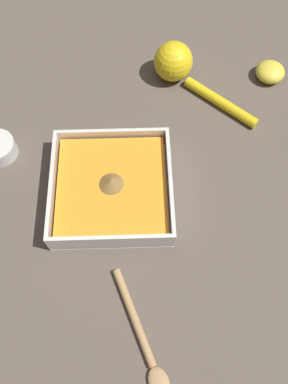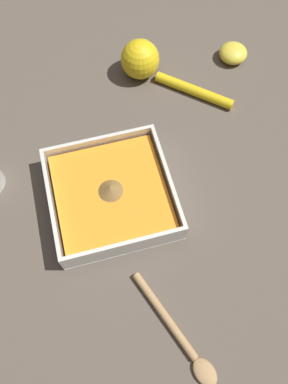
% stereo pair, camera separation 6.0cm
% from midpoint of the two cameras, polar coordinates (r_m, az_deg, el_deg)
% --- Properties ---
extents(ground_plane, '(4.00, 4.00, 0.00)m').
position_cam_midpoint_polar(ground_plane, '(0.65, -9.74, 1.91)').
color(ground_plane, brown).
extents(square_dish, '(0.19, 0.19, 0.05)m').
position_cam_midpoint_polar(square_dish, '(0.61, -7.79, -0.80)').
color(square_dish, silver).
rests_on(square_dish, ground_plane).
extents(lemon_squeezer, '(0.19, 0.17, 0.07)m').
position_cam_midpoint_polar(lemon_squeezer, '(0.75, -2.01, 18.84)').
color(lemon_squeezer, yellow).
rests_on(lemon_squeezer, ground_plane).
extents(lemon_half, '(0.06, 0.06, 0.03)m').
position_cam_midpoint_polar(lemon_half, '(0.81, 11.25, 19.87)').
color(lemon_half, yellow).
rests_on(lemon_half, ground_plane).
extents(wooden_spoon, '(0.08, 0.18, 0.01)m').
position_cam_midpoint_polar(wooden_spoon, '(0.56, 1.96, -21.21)').
color(wooden_spoon, tan).
rests_on(wooden_spoon, ground_plane).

